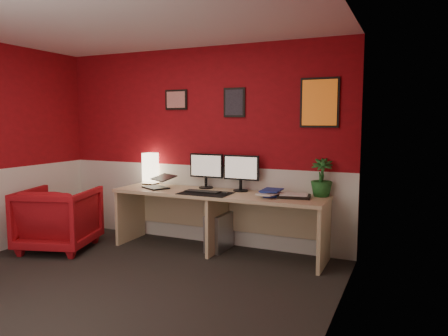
# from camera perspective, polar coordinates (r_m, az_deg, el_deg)

# --- Properties ---
(ground) EXTENTS (4.00, 3.50, 0.01)m
(ground) POSITION_cam_1_polar(r_m,az_deg,el_deg) (4.30, -14.57, -15.36)
(ground) COLOR black
(ground) RESTS_ON ground
(ceiling) EXTENTS (4.00, 3.50, 0.01)m
(ceiling) POSITION_cam_1_polar(r_m,az_deg,el_deg) (4.10, -15.60, 19.16)
(ceiling) COLOR white
(ceiling) RESTS_ON ground
(wall_back) EXTENTS (4.00, 0.01, 2.50)m
(wall_back) POSITION_cam_1_polar(r_m,az_deg,el_deg) (5.47, -3.39, 2.94)
(wall_back) COLOR maroon
(wall_back) RESTS_ON ground
(wall_right) EXTENTS (0.01, 3.50, 2.50)m
(wall_right) POSITION_cam_1_polar(r_m,az_deg,el_deg) (3.15, 14.34, 0.25)
(wall_right) COLOR maroon
(wall_right) RESTS_ON ground
(wainscot_back) EXTENTS (4.00, 0.01, 1.00)m
(wainscot_back) POSITION_cam_1_polar(r_m,az_deg,el_deg) (5.56, -3.36, -4.79)
(wainscot_back) COLOR silver
(wainscot_back) RESTS_ON ground
(wainscot_right) EXTENTS (0.01, 3.50, 1.00)m
(wainscot_right) POSITION_cam_1_polar(r_m,az_deg,el_deg) (3.32, 13.89, -12.74)
(wainscot_right) COLOR silver
(wainscot_right) RESTS_ON ground
(desk) EXTENTS (2.60, 0.65, 0.73)m
(desk) POSITION_cam_1_polar(r_m,az_deg,el_deg) (5.11, -0.89, -7.34)
(desk) COLOR tan
(desk) RESTS_ON ground
(shoji_lamp) EXTENTS (0.16, 0.16, 0.40)m
(shoji_lamp) POSITION_cam_1_polar(r_m,az_deg,el_deg) (5.73, -9.88, -0.20)
(shoji_lamp) COLOR #FFE5B2
(shoji_lamp) RESTS_ON desk
(laptop) EXTENTS (0.40, 0.36, 0.22)m
(laptop) POSITION_cam_1_polar(r_m,az_deg,el_deg) (5.39, -9.20, -1.56)
(laptop) COLOR black
(laptop) RESTS_ON desk
(monitor_left) EXTENTS (0.45, 0.06, 0.58)m
(monitor_left) POSITION_cam_1_polar(r_m,az_deg,el_deg) (5.32, -2.46, 0.37)
(monitor_left) COLOR black
(monitor_left) RESTS_ON desk
(monitor_right) EXTENTS (0.45, 0.06, 0.58)m
(monitor_right) POSITION_cam_1_polar(r_m,az_deg,el_deg) (5.09, 2.27, 0.09)
(monitor_right) COLOR black
(monitor_right) RESTS_ON desk
(desk_mat) EXTENTS (0.60, 0.38, 0.01)m
(desk_mat) POSITION_cam_1_polar(r_m,az_deg,el_deg) (4.96, -2.51, -3.42)
(desk_mat) COLOR black
(desk_mat) RESTS_ON desk
(keyboard) EXTENTS (0.42, 0.15, 0.02)m
(keyboard) POSITION_cam_1_polar(r_m,az_deg,el_deg) (5.01, -2.89, -3.18)
(keyboard) COLOR black
(keyboard) RESTS_ON desk_mat
(mouse) EXTENTS (0.08, 0.11, 0.03)m
(mouse) POSITION_cam_1_polar(r_m,az_deg,el_deg) (4.84, 0.16, -3.45)
(mouse) COLOR black
(mouse) RESTS_ON desk_mat
(book_bottom) EXTENTS (0.24, 0.30, 0.03)m
(book_bottom) POSITION_cam_1_polar(r_m,az_deg,el_deg) (4.82, 5.43, -3.61)
(book_bottom) COLOR navy
(book_bottom) RESTS_ON desk
(book_middle) EXTENTS (0.27, 0.32, 0.02)m
(book_middle) POSITION_cam_1_polar(r_m,az_deg,el_deg) (4.79, 5.19, -3.36)
(book_middle) COLOR silver
(book_middle) RESTS_ON book_bottom
(book_top) EXTENTS (0.22, 0.29, 0.03)m
(book_top) POSITION_cam_1_polar(r_m,az_deg,el_deg) (4.84, 5.22, -2.96)
(book_top) COLOR navy
(book_top) RESTS_ON book_middle
(zen_tray) EXTENTS (0.39, 0.30, 0.03)m
(zen_tray) POSITION_cam_1_polar(r_m,az_deg,el_deg) (4.76, 9.41, -3.78)
(zen_tray) COLOR black
(zen_tray) RESTS_ON desk
(potted_plant) EXTENTS (0.27, 0.27, 0.43)m
(potted_plant) POSITION_cam_1_polar(r_m,az_deg,el_deg) (4.86, 13.01, -1.26)
(potted_plant) COLOR #19591E
(potted_plant) RESTS_ON desk
(pc_tower) EXTENTS (0.21, 0.46, 0.45)m
(pc_tower) POSITION_cam_1_polar(r_m,az_deg,el_deg) (5.25, -0.64, -8.55)
(pc_tower) COLOR #99999E
(pc_tower) RESTS_ON ground
(armchair) EXTENTS (1.03, 1.04, 0.76)m
(armchair) POSITION_cam_1_polar(r_m,az_deg,el_deg) (5.61, -21.36, -6.36)
(armchair) COLOR #AE141C
(armchair) RESTS_ON ground
(art_left) EXTENTS (0.32, 0.02, 0.26)m
(art_left) POSITION_cam_1_polar(r_m,az_deg,el_deg) (5.61, -6.45, 9.12)
(art_left) COLOR red
(art_left) RESTS_ON wall_back
(art_center) EXTENTS (0.28, 0.02, 0.36)m
(art_center) POSITION_cam_1_polar(r_m,az_deg,el_deg) (5.24, 1.40, 8.82)
(art_center) COLOR black
(art_center) RESTS_ON wall_back
(art_right) EXTENTS (0.44, 0.02, 0.56)m
(art_right) POSITION_cam_1_polar(r_m,az_deg,el_deg) (4.93, 12.76, 8.59)
(art_right) COLOR orange
(art_right) RESTS_ON wall_back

